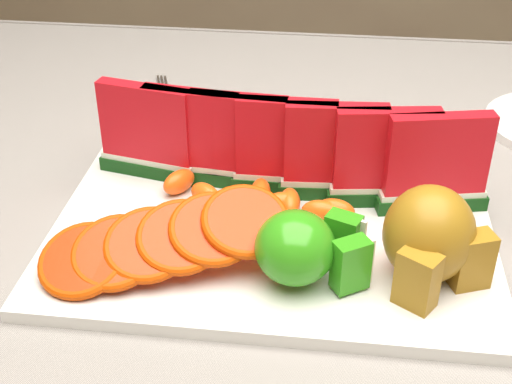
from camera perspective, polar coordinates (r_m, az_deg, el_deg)
name	(u,v)px	position (r m, az deg, el deg)	size (l,w,h in m)	color
table	(305,304)	(0.75, 3.91, -8.92)	(1.40, 0.90, 0.75)	#4B2E17
tablecloth	(307,256)	(0.71, 4.09, -5.11)	(1.53, 1.03, 0.20)	slate
platter	(273,226)	(0.66, 1.39, -2.72)	(0.40, 0.30, 0.01)	silver
apple_cluster	(304,248)	(0.57, 3.87, -4.50)	(0.10, 0.08, 0.06)	#267E12
pear_cluster	(431,238)	(0.59, 13.80, -3.61)	(0.10, 0.10, 0.08)	#9E8404
fork	(147,109)	(0.90, -8.69, 6.61)	(0.07, 0.19, 0.00)	silver
watermelon_row	(286,149)	(0.68, 2.40, 3.46)	(0.39, 0.07, 0.10)	#0F340E
orange_fan_front	(165,240)	(0.59, -7.31, -3.85)	(0.22, 0.13, 0.06)	red
orange_fan_back	(270,139)	(0.76, 1.16, 4.25)	(0.27, 0.09, 0.04)	red
tangerine_segments	(262,200)	(0.67, 0.51, -0.63)	(0.19, 0.07, 0.02)	orange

